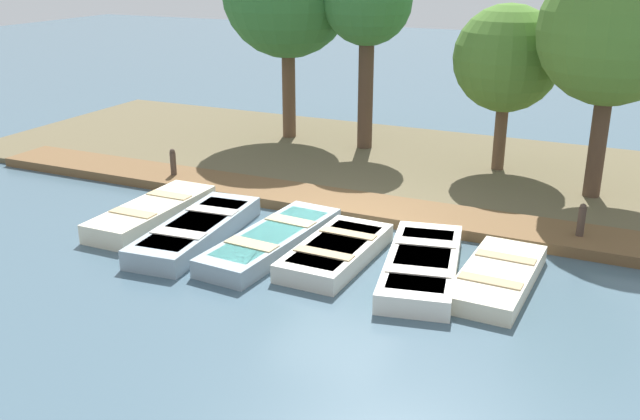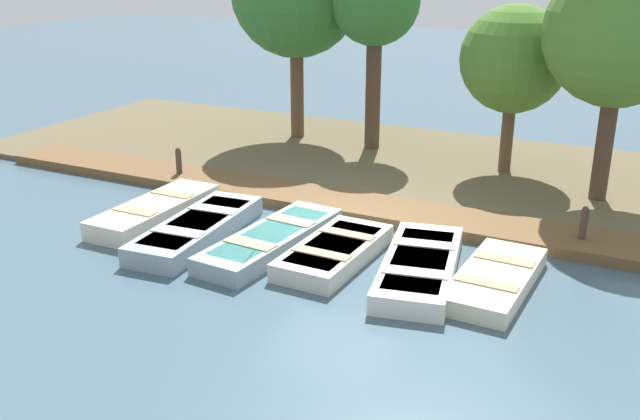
{
  "view_description": "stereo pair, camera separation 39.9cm",
  "coord_description": "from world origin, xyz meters",
  "px_view_note": "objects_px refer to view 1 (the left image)",
  "views": [
    {
      "loc": [
        12.11,
        5.3,
        5.37
      ],
      "look_at": [
        0.37,
        -0.14,
        0.65
      ],
      "focal_mm": 40.0,
      "sensor_mm": 36.0,
      "label": 1
    },
    {
      "loc": [
        11.94,
        5.66,
        5.37
      ],
      "look_at": [
        0.37,
        -0.14,
        0.65
      ],
      "focal_mm": 40.0,
      "sensor_mm": 36.0,
      "label": 2
    }
  ],
  "objects_px": {
    "rowboat_3": "(336,251)",
    "mooring_post_far": "(581,225)",
    "mooring_post_near": "(173,166)",
    "park_tree_center": "(507,59)",
    "rowboat_0": "(152,212)",
    "park_tree_right": "(613,32)",
    "rowboat_5": "(497,277)",
    "rowboat_1": "(197,230)",
    "rowboat_4": "(422,265)",
    "park_tree_left": "(368,4)",
    "rowboat_2": "(272,240)"
  },
  "relations": [
    {
      "from": "park_tree_right",
      "to": "park_tree_left",
      "type": "bearing_deg",
      "value": -106.17
    },
    {
      "from": "rowboat_5",
      "to": "park_tree_right",
      "type": "height_order",
      "value": "park_tree_right"
    },
    {
      "from": "rowboat_2",
      "to": "mooring_post_far",
      "type": "xyz_separation_m",
      "value": [
        -2.62,
        5.3,
        0.26
      ]
    },
    {
      "from": "mooring_post_near",
      "to": "park_tree_left",
      "type": "distance_m",
      "value": 6.69
    },
    {
      "from": "rowboat_0",
      "to": "mooring_post_far",
      "type": "distance_m",
      "value": 8.61
    },
    {
      "from": "rowboat_1",
      "to": "rowboat_3",
      "type": "relative_size",
      "value": 1.3
    },
    {
      "from": "rowboat_1",
      "to": "mooring_post_far",
      "type": "relative_size",
      "value": 4.15
    },
    {
      "from": "rowboat_2",
      "to": "rowboat_3",
      "type": "bearing_deg",
      "value": 95.67
    },
    {
      "from": "rowboat_3",
      "to": "park_tree_right",
      "type": "xyz_separation_m",
      "value": [
        -5.44,
        3.93,
        3.59
      ]
    },
    {
      "from": "rowboat_3",
      "to": "park_tree_left",
      "type": "xyz_separation_m",
      "value": [
        -7.25,
        -2.3,
        3.86
      ]
    },
    {
      "from": "park_tree_left",
      "to": "park_tree_center",
      "type": "bearing_deg",
      "value": 81.79
    },
    {
      "from": "rowboat_3",
      "to": "park_tree_left",
      "type": "relative_size",
      "value": 0.52
    },
    {
      "from": "rowboat_1",
      "to": "rowboat_3",
      "type": "distance_m",
      "value": 2.91
    },
    {
      "from": "rowboat_3",
      "to": "mooring_post_far",
      "type": "bearing_deg",
      "value": 124.52
    },
    {
      "from": "rowboat_2",
      "to": "park_tree_right",
      "type": "xyz_separation_m",
      "value": [
        -5.47,
        5.25,
        3.59
      ]
    },
    {
      "from": "rowboat_0",
      "to": "rowboat_1",
      "type": "relative_size",
      "value": 0.89
    },
    {
      "from": "rowboat_0",
      "to": "park_tree_right",
      "type": "bearing_deg",
      "value": 122.41
    },
    {
      "from": "rowboat_1",
      "to": "mooring_post_far",
      "type": "distance_m",
      "value": 7.43
    },
    {
      "from": "rowboat_1",
      "to": "park_tree_right",
      "type": "height_order",
      "value": "park_tree_right"
    },
    {
      "from": "park_tree_right",
      "to": "park_tree_center",
      "type": "bearing_deg",
      "value": -117.8
    },
    {
      "from": "rowboat_0",
      "to": "rowboat_4",
      "type": "relative_size",
      "value": 0.92
    },
    {
      "from": "rowboat_4",
      "to": "park_tree_center",
      "type": "height_order",
      "value": "park_tree_center"
    },
    {
      "from": "rowboat_3",
      "to": "park_tree_center",
      "type": "relative_size",
      "value": 0.66
    },
    {
      "from": "rowboat_4",
      "to": "park_tree_center",
      "type": "bearing_deg",
      "value": 169.07
    },
    {
      "from": "park_tree_center",
      "to": "rowboat_5",
      "type": "bearing_deg",
      "value": 11.7
    },
    {
      "from": "rowboat_3",
      "to": "rowboat_4",
      "type": "bearing_deg",
      "value": 93.49
    },
    {
      "from": "rowboat_2",
      "to": "mooring_post_near",
      "type": "xyz_separation_m",
      "value": [
        -2.62,
        -4.15,
        0.26
      ]
    },
    {
      "from": "rowboat_0",
      "to": "rowboat_5",
      "type": "xyz_separation_m",
      "value": [
        0.01,
        7.2,
        -0.05
      ]
    },
    {
      "from": "park_tree_center",
      "to": "rowboat_0",
      "type": "bearing_deg",
      "value": -42.1
    },
    {
      "from": "rowboat_3",
      "to": "rowboat_5",
      "type": "distance_m",
      "value": 2.91
    },
    {
      "from": "mooring_post_near",
      "to": "park_tree_center",
      "type": "distance_m",
      "value": 8.5
    },
    {
      "from": "rowboat_2",
      "to": "mooring_post_far",
      "type": "relative_size",
      "value": 4.2
    },
    {
      "from": "rowboat_4",
      "to": "park_tree_left",
      "type": "bearing_deg",
      "value": -162.85
    },
    {
      "from": "rowboat_2",
      "to": "park_tree_left",
      "type": "bearing_deg",
      "value": -167.97
    },
    {
      "from": "mooring_post_near",
      "to": "rowboat_5",
      "type": "bearing_deg",
      "value": 74.04
    },
    {
      "from": "rowboat_5",
      "to": "rowboat_4",
      "type": "bearing_deg",
      "value": -81.7
    },
    {
      "from": "rowboat_1",
      "to": "rowboat_4",
      "type": "relative_size",
      "value": 1.03
    },
    {
      "from": "rowboat_3",
      "to": "park_tree_center",
      "type": "bearing_deg",
      "value": 168.28
    },
    {
      "from": "rowboat_0",
      "to": "rowboat_1",
      "type": "bearing_deg",
      "value": 72.59
    },
    {
      "from": "mooring_post_near",
      "to": "park_tree_center",
      "type": "bearing_deg",
      "value": 120.24
    },
    {
      "from": "rowboat_4",
      "to": "mooring_post_far",
      "type": "xyz_separation_m",
      "value": [
        -2.53,
        2.36,
        0.25
      ]
    },
    {
      "from": "mooring_post_near",
      "to": "park_tree_right",
      "type": "height_order",
      "value": "park_tree_right"
    },
    {
      "from": "rowboat_1",
      "to": "rowboat_0",
      "type": "bearing_deg",
      "value": -112.18
    },
    {
      "from": "rowboat_2",
      "to": "rowboat_3",
      "type": "xyz_separation_m",
      "value": [
        -0.03,
        1.32,
        -0.0
      ]
    },
    {
      "from": "rowboat_5",
      "to": "mooring_post_far",
      "type": "distance_m",
      "value": 2.64
    },
    {
      "from": "rowboat_0",
      "to": "rowboat_5",
      "type": "relative_size",
      "value": 1.13
    },
    {
      "from": "mooring_post_near",
      "to": "mooring_post_far",
      "type": "relative_size",
      "value": 1.0
    },
    {
      "from": "mooring_post_near",
      "to": "park_tree_center",
      "type": "xyz_separation_m",
      "value": [
        -4.1,
        7.03,
        2.46
      ]
    },
    {
      "from": "mooring_post_far",
      "to": "rowboat_4",
      "type": "bearing_deg",
      "value": -42.94
    },
    {
      "from": "rowboat_3",
      "to": "mooring_post_far",
      "type": "xyz_separation_m",
      "value": [
        -2.59,
        3.98,
        0.26
      ]
    }
  ]
}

